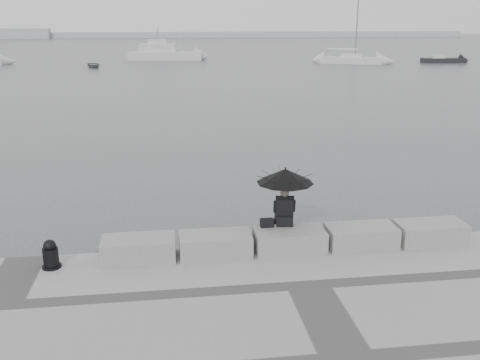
{
  "coord_description": "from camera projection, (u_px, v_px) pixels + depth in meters",
  "views": [
    {
      "loc": [
        -2.65,
        -11.46,
        5.62
      ],
      "look_at": [
        -0.67,
        3.0,
        1.18
      ],
      "focal_mm": 40.0,
      "sensor_mm": 36.0,
      "label": 1
    }
  ],
  "objects": [
    {
      "name": "sailboat_right",
      "position": [
        351.0,
        59.0,
        68.74
      ],
      "size": [
        7.97,
        5.08,
        12.9
      ],
      "rotation": [
        0.0,
        0.0,
        -0.38
      ],
      "color": "silver",
      "rests_on": "ground"
    },
    {
      "name": "distant_landmass",
      "position": [
        146.0,
        35.0,
        158.0
      ],
      "size": [
        180.0,
        8.0,
        2.8
      ],
      "color": "#A7A9AC",
      "rests_on": "ground"
    },
    {
      "name": "dinghy",
      "position": [
        93.0,
        65.0,
        63.32
      ],
      "size": [
        3.52,
        2.0,
        0.56
      ],
      "primitive_type": "imported",
      "rotation": [
        0.0,
        0.0,
        0.19
      ],
      "color": "gray",
      "rests_on": "ground"
    },
    {
      "name": "bag",
      "position": [
        267.0,
        223.0,
        12.3
      ],
      "size": [
        0.3,
        0.17,
        0.19
      ],
      "primitive_type": "cube",
      "color": "black",
      "rests_on": "stone_block_centre"
    },
    {
      "name": "mooring_bollard",
      "position": [
        51.0,
        256.0,
        11.35
      ],
      "size": [
        0.41,
        0.41,
        0.64
      ],
      "color": "black",
      "rests_on": "promenade"
    },
    {
      "name": "stone_block_far_left",
      "position": [
        139.0,
        249.0,
        11.76
      ],
      "size": [
        1.6,
        0.8,
        0.5
      ],
      "primitive_type": "cube",
      "color": "slate",
      "rests_on": "promenade"
    },
    {
      "name": "stone_block_right",
      "position": [
        361.0,
        236.0,
        12.42
      ],
      "size": [
        1.6,
        0.8,
        0.5
      ],
      "primitive_type": "cube",
      "color": "slate",
      "rests_on": "promenade"
    },
    {
      "name": "ground",
      "position": [
        285.0,
        262.0,
        12.84
      ],
      "size": [
        360.0,
        360.0,
        0.0
      ],
      "primitive_type": "plane",
      "color": "#414446",
      "rests_on": "ground"
    },
    {
      "name": "stone_block_centre",
      "position": [
        290.0,
        240.0,
        12.2
      ],
      "size": [
        1.6,
        0.8,
        0.5
      ],
      "primitive_type": "cube",
      "color": "slate",
      "rests_on": "promenade"
    },
    {
      "name": "seated_person",
      "position": [
        285.0,
        182.0,
        12.16
      ],
      "size": [
        1.32,
        1.32,
        1.39
      ],
      "rotation": [
        0.0,
        0.0,
        -0.15
      ],
      "color": "black",
      "rests_on": "stone_block_centre"
    },
    {
      "name": "motor_cruiser",
      "position": [
        166.0,
        53.0,
        74.35
      ],
      "size": [
        10.38,
        4.08,
        4.5
      ],
      "rotation": [
        0.0,
        0.0,
        -0.13
      ],
      "color": "silver",
      "rests_on": "ground"
    },
    {
      "name": "small_motorboat",
      "position": [
        443.0,
        60.0,
        69.9
      ],
      "size": [
        5.75,
        2.12,
        1.1
      ],
      "rotation": [
        0.0,
        0.0,
        -0.09
      ],
      "color": "black",
      "rests_on": "ground"
    },
    {
      "name": "stone_block_left",
      "position": [
        215.0,
        245.0,
        11.98
      ],
      "size": [
        1.6,
        0.8,
        0.5
      ],
      "primitive_type": "cube",
      "color": "slate",
      "rests_on": "promenade"
    },
    {
      "name": "stone_block_far_right",
      "position": [
        430.0,
        233.0,
        12.64
      ],
      "size": [
        1.6,
        0.8,
        0.5
      ],
      "primitive_type": "cube",
      "color": "slate",
      "rests_on": "promenade"
    }
  ]
}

